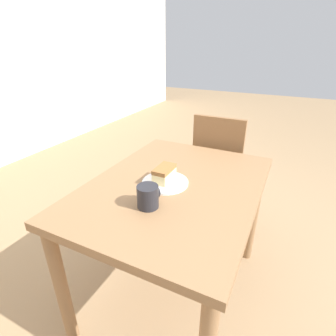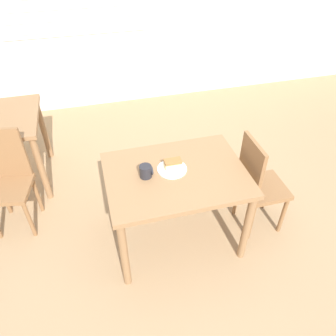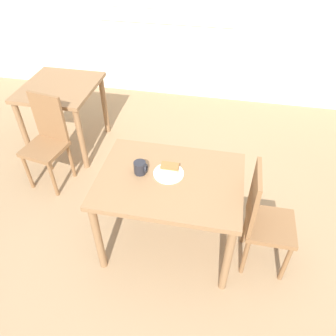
{
  "view_description": "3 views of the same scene",
  "coord_description": "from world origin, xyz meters",
  "px_view_note": "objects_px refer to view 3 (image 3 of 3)",
  "views": [
    {
      "loc": [
        -1.09,
        -0.05,
        1.36
      ],
      "look_at": [
        -0.04,
        0.46,
        0.8
      ],
      "focal_mm": 28.0,
      "sensor_mm": 36.0,
      "label": 1
    },
    {
      "loc": [
        -0.61,
        -1.37,
        2.34
      ],
      "look_at": [
        -0.12,
        0.47,
        0.75
      ],
      "focal_mm": 35.0,
      "sensor_mm": 36.0,
      "label": 2
    },
    {
      "loc": [
        0.25,
        -1.29,
        2.35
      ],
      "look_at": [
        -0.1,
        0.5,
        0.76
      ],
      "focal_mm": 35.0,
      "sensor_mm": 36.0,
      "label": 3
    }
  ],
  "objects_px": {
    "chair_near_window": "(263,219)",
    "plate": "(169,173)",
    "dining_table_near": "(170,189)",
    "dining_table_far": "(62,97)",
    "coffee_mug": "(141,168)",
    "chair_far_corner": "(47,139)",
    "cake_slice": "(170,169)"
  },
  "relations": [
    {
      "from": "chair_near_window",
      "to": "plate",
      "type": "bearing_deg",
      "value": 83.7
    },
    {
      "from": "dining_table_near",
      "to": "chair_near_window",
      "type": "height_order",
      "value": "chair_near_window"
    },
    {
      "from": "plate",
      "to": "dining_table_near",
      "type": "bearing_deg",
      "value": -66.63
    },
    {
      "from": "dining_table_near",
      "to": "plate",
      "type": "distance_m",
      "value": 0.12
    },
    {
      "from": "dining_table_far",
      "to": "chair_near_window",
      "type": "distance_m",
      "value": 2.41
    },
    {
      "from": "chair_near_window",
      "to": "dining_table_near",
      "type": "bearing_deg",
      "value": 87.06
    },
    {
      "from": "coffee_mug",
      "to": "plate",
      "type": "bearing_deg",
      "value": 6.95
    },
    {
      "from": "dining_table_near",
      "to": "coffee_mug",
      "type": "height_order",
      "value": "coffee_mug"
    },
    {
      "from": "chair_far_corner",
      "to": "dining_table_far",
      "type": "bearing_deg",
      "value": 109.31
    },
    {
      "from": "dining_table_near",
      "to": "dining_table_far",
      "type": "xyz_separation_m",
      "value": [
        -1.4,
        1.14,
        -0.0
      ]
    },
    {
      "from": "chair_near_window",
      "to": "coffee_mug",
      "type": "xyz_separation_m",
      "value": [
        -0.93,
        0.05,
        0.29
      ]
    },
    {
      "from": "chair_near_window",
      "to": "coffee_mug",
      "type": "distance_m",
      "value": 0.97
    },
    {
      "from": "dining_table_far",
      "to": "chair_far_corner",
      "type": "bearing_deg",
      "value": -81.12
    },
    {
      "from": "cake_slice",
      "to": "coffee_mug",
      "type": "height_order",
      "value": "coffee_mug"
    },
    {
      "from": "dining_table_near",
      "to": "chair_near_window",
      "type": "xyz_separation_m",
      "value": [
        0.7,
        -0.04,
        -0.14
      ]
    },
    {
      "from": "chair_near_window",
      "to": "plate",
      "type": "relative_size",
      "value": 4.12
    },
    {
      "from": "chair_far_corner",
      "to": "cake_slice",
      "type": "relative_size",
      "value": 7.13
    },
    {
      "from": "dining_table_far",
      "to": "cake_slice",
      "type": "relative_size",
      "value": 6.14
    },
    {
      "from": "chair_far_corner",
      "to": "coffee_mug",
      "type": "xyz_separation_m",
      "value": [
        1.09,
        -0.55,
        0.29
      ]
    },
    {
      "from": "dining_table_far",
      "to": "coffee_mug",
      "type": "height_order",
      "value": "coffee_mug"
    },
    {
      "from": "plate",
      "to": "coffee_mug",
      "type": "distance_m",
      "value": 0.21
    },
    {
      "from": "chair_far_corner",
      "to": "cake_slice",
      "type": "bearing_deg",
      "value": -11.13
    },
    {
      "from": "dining_table_far",
      "to": "plate",
      "type": "height_order",
      "value": "dining_table_far"
    },
    {
      "from": "chair_far_corner",
      "to": "plate",
      "type": "relative_size",
      "value": 4.12
    },
    {
      "from": "chair_near_window",
      "to": "chair_far_corner",
      "type": "height_order",
      "value": "same"
    },
    {
      "from": "plate",
      "to": "chair_far_corner",
      "type": "bearing_deg",
      "value": 158.01
    },
    {
      "from": "plate",
      "to": "cake_slice",
      "type": "bearing_deg",
      "value": 46.31
    },
    {
      "from": "chair_far_corner",
      "to": "coffee_mug",
      "type": "distance_m",
      "value": 1.25
    },
    {
      "from": "dining_table_near",
      "to": "chair_far_corner",
      "type": "height_order",
      "value": "chair_far_corner"
    },
    {
      "from": "chair_near_window",
      "to": "coffee_mug",
      "type": "bearing_deg",
      "value": 86.61
    },
    {
      "from": "cake_slice",
      "to": "coffee_mug",
      "type": "bearing_deg",
      "value": -171.13
    },
    {
      "from": "chair_far_corner",
      "to": "cake_slice",
      "type": "xyz_separation_m",
      "value": [
        1.3,
        -0.51,
        0.29
      ]
    }
  ]
}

